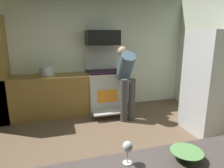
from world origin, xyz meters
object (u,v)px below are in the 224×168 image
at_px(refrigerator, 214,83).
at_px(wine_glass_near, 128,148).
at_px(stock_pot, 47,71).
at_px(oven_range, 104,89).
at_px(mixing_bowl_prep, 186,155).
at_px(person_cook, 126,77).
at_px(microwave, 103,38).

distance_m(refrigerator, wine_glass_near, 2.85).
relative_size(refrigerator, stock_pot, 6.20).
bearing_deg(oven_range, mixing_bowl_prep, -94.15).
bearing_deg(mixing_bowl_prep, person_cook, 78.11).
bearing_deg(microwave, stock_pot, -176.27).
bearing_deg(microwave, wine_glass_near, -100.86).
bearing_deg(oven_range, person_cook, -60.28).
distance_m(refrigerator, person_cook, 1.62).
height_order(person_cook, wine_glass_near, person_cook).
distance_m(person_cook, mixing_bowl_prep, 2.74).
bearing_deg(person_cook, refrigerator, -34.72).
height_order(refrigerator, mixing_bowl_prep, refrigerator).
xyz_separation_m(oven_range, wine_glass_near, (-0.63, -3.19, 0.50)).
bearing_deg(refrigerator, person_cook, 145.28).
height_order(person_cook, mixing_bowl_prep, person_cook).
distance_m(mixing_bowl_prep, stock_pot, 3.42).
relative_size(mixing_bowl_prep, stock_pot, 0.73).
bearing_deg(oven_range, refrigerator, -42.08).
xyz_separation_m(refrigerator, stock_pot, (-2.88, 1.51, 0.09)).
distance_m(wine_glass_near, stock_pot, 3.26).
bearing_deg(oven_range, wine_glass_near, -101.17).
bearing_deg(oven_range, microwave, 90.00).
bearing_deg(microwave, refrigerator, -43.79).
bearing_deg(person_cook, stock_pot, 159.31).
xyz_separation_m(oven_range, stock_pot, (-1.23, 0.01, 0.49)).
relative_size(oven_range, person_cook, 1.01).
relative_size(oven_range, stock_pot, 5.20).
xyz_separation_m(microwave, person_cook, (0.33, -0.67, -0.79)).
bearing_deg(mixing_bowl_prep, wine_glass_near, 170.36).
bearing_deg(refrigerator, microwave, 136.21).
height_order(microwave, stock_pot, microwave).
height_order(microwave, refrigerator, microwave).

